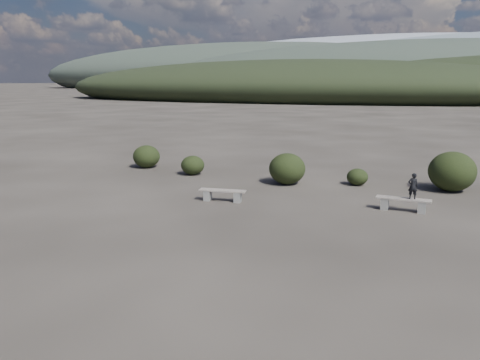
% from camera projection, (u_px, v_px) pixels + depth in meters
% --- Properties ---
extents(ground, '(1200.00, 1200.00, 0.00)m').
position_uv_depth(ground, '(216.00, 251.00, 11.91)').
color(ground, '#2B2621').
rests_on(ground, ground).
extents(bench_left, '(1.72, 0.61, 0.42)m').
position_uv_depth(bench_left, '(222.00, 194.00, 16.77)').
color(bench_left, slate).
rests_on(bench_left, ground).
extents(bench_right, '(1.77, 0.41, 0.44)m').
position_uv_depth(bench_right, '(403.00, 203.00, 15.50)').
color(bench_right, slate).
rests_on(bench_right, ground).
extents(seated_person, '(0.37, 0.30, 0.87)m').
position_uv_depth(seated_person, '(413.00, 186.00, 15.27)').
color(seated_person, black).
rests_on(seated_person, bench_right).
extents(shrub_a, '(1.07, 1.07, 0.88)m').
position_uv_depth(shrub_a, '(193.00, 165.00, 21.50)').
color(shrub_a, black).
rests_on(shrub_a, ground).
extents(shrub_b, '(1.52, 1.52, 1.30)m').
position_uv_depth(shrub_b, '(287.00, 169.00, 19.50)').
color(shrub_b, black).
rests_on(shrub_b, ground).
extents(shrub_c, '(0.87, 0.87, 0.69)m').
position_uv_depth(shrub_c, '(357.00, 177.00, 19.35)').
color(shrub_c, black).
rests_on(shrub_c, ground).
extents(shrub_d, '(1.78, 1.78, 1.56)m').
position_uv_depth(shrub_d, '(452.00, 171.00, 18.24)').
color(shrub_d, black).
rests_on(shrub_d, ground).
extents(shrub_f, '(1.32, 1.32, 1.12)m').
position_uv_depth(shrub_f, '(146.00, 156.00, 23.22)').
color(shrub_f, black).
rests_on(shrub_f, ground).
extents(mountain_ridges, '(500.00, 400.00, 56.00)m').
position_uv_depth(mountain_ridges, '(413.00, 71.00, 320.05)').
color(mountain_ridges, black).
rests_on(mountain_ridges, ground).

